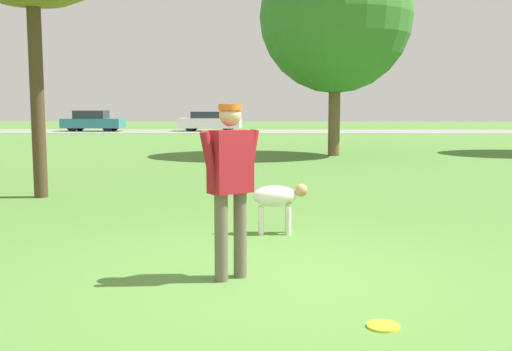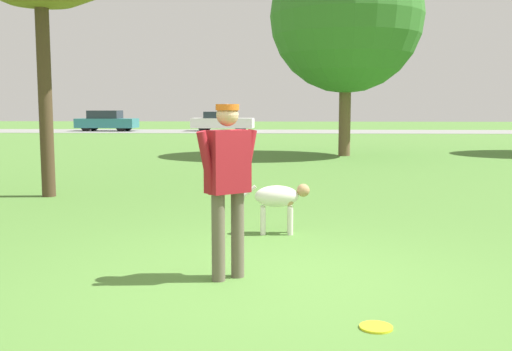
{
  "view_description": "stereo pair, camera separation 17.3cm",
  "coord_description": "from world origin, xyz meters",
  "px_view_note": "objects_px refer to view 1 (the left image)",
  "views": [
    {
      "loc": [
        -0.02,
        -5.71,
        1.69
      ],
      "look_at": [
        -0.17,
        1.05,
        0.9
      ],
      "focal_mm": 42.0,
      "sensor_mm": 36.0,
      "label": 1
    },
    {
      "loc": [
        0.16,
        -5.7,
        1.69
      ],
      "look_at": [
        -0.17,
        1.05,
        0.9
      ],
      "focal_mm": 42.0,
      "sensor_mm": 36.0,
      "label": 2
    }
  ],
  "objects_px": {
    "parked_car_white": "(210,121)",
    "parked_car_teal": "(93,121)",
    "person": "(230,176)",
    "tree_mid_center": "(336,17)",
    "frisbee": "(383,326)",
    "dog": "(277,199)"
  },
  "relations": [
    {
      "from": "parked_car_white",
      "to": "parked_car_teal",
      "type": "bearing_deg",
      "value": -175.25
    },
    {
      "from": "person",
      "to": "tree_mid_center",
      "type": "distance_m",
      "value": 15.43
    },
    {
      "from": "person",
      "to": "frisbee",
      "type": "bearing_deg",
      "value": -84.08
    },
    {
      "from": "dog",
      "to": "frisbee",
      "type": "distance_m",
      "value": 3.49
    },
    {
      "from": "person",
      "to": "tree_mid_center",
      "type": "relative_size",
      "value": 0.24
    },
    {
      "from": "dog",
      "to": "parked_car_teal",
      "type": "relative_size",
      "value": 0.24
    },
    {
      "from": "person",
      "to": "parked_car_white",
      "type": "relative_size",
      "value": 0.41
    },
    {
      "from": "parked_car_white",
      "to": "tree_mid_center",
      "type": "bearing_deg",
      "value": -69.84
    },
    {
      "from": "person",
      "to": "parked_car_teal",
      "type": "height_order",
      "value": "person"
    },
    {
      "from": "person",
      "to": "dog",
      "type": "distance_m",
      "value": 2.23
    },
    {
      "from": "person",
      "to": "parked_car_white",
      "type": "height_order",
      "value": "person"
    },
    {
      "from": "tree_mid_center",
      "to": "frisbee",
      "type": "bearing_deg",
      "value": -94.71
    },
    {
      "from": "parked_car_teal",
      "to": "dog",
      "type": "bearing_deg",
      "value": -67.5
    },
    {
      "from": "person",
      "to": "parked_car_white",
      "type": "bearing_deg",
      "value": 57.24
    },
    {
      "from": "frisbee",
      "to": "parked_car_white",
      "type": "xyz_separation_m",
      "value": [
        -4.91,
        35.81,
        0.65
      ]
    },
    {
      "from": "frisbee",
      "to": "parked_car_teal",
      "type": "height_order",
      "value": "parked_car_teal"
    },
    {
      "from": "parked_car_teal",
      "to": "person",
      "type": "bearing_deg",
      "value": -69.38
    },
    {
      "from": "parked_car_white",
      "to": "person",
      "type": "bearing_deg",
      "value": -81.29
    },
    {
      "from": "tree_mid_center",
      "to": "parked_car_teal",
      "type": "height_order",
      "value": "tree_mid_center"
    },
    {
      "from": "tree_mid_center",
      "to": "parked_car_white",
      "type": "xyz_separation_m",
      "value": [
        -6.23,
        19.77,
        -3.99
      ]
    },
    {
      "from": "person",
      "to": "parked_car_white",
      "type": "distance_m",
      "value": 34.74
    },
    {
      "from": "person",
      "to": "parked_car_teal",
      "type": "distance_m",
      "value": 36.14
    }
  ]
}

